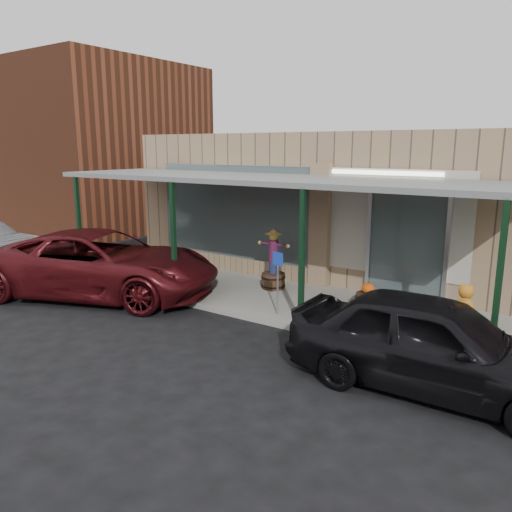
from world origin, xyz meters
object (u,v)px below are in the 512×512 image
Objects in this scene: barrel_scarecrow at (273,268)px; barrel_pumpkin at (368,299)px; parked_sedan at (433,343)px; handicap_sign at (278,275)px; car_maroon at (100,264)px.

barrel_scarecrow is 2.41× the size of barrel_pumpkin.
barrel_scarecrow is 0.34× the size of parked_sedan.
barrel_scarecrow is 5.85m from parked_sedan.
barrel_scarecrow is at bearing 175.07° from barrel_pumpkin.
barrel_scarecrow is 2.14m from handicap_sign.
parked_sedan is at bearing -113.71° from car_maroon.
barrel_scarecrow reaches higher than parked_sedan.
parked_sedan is (4.96, -3.09, 0.10)m from barrel_scarecrow.
parked_sedan reaches higher than handicap_sign.
handicap_sign is 0.31× the size of parked_sedan.
barrel_scarecrow reaches higher than car_maroon.
car_maroon reaches higher than parked_sedan.
handicap_sign is 4.00m from parked_sedan.
handicap_sign reaches higher than barrel_pumpkin.
barrel_pumpkin is 0.11× the size of car_maroon.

